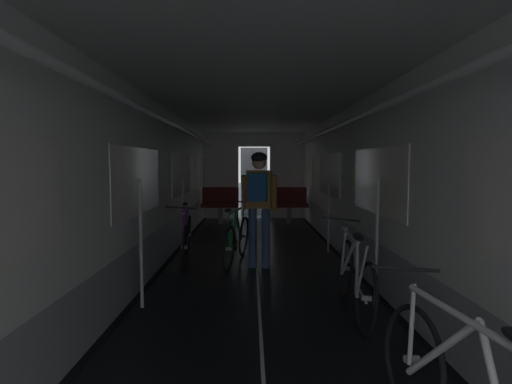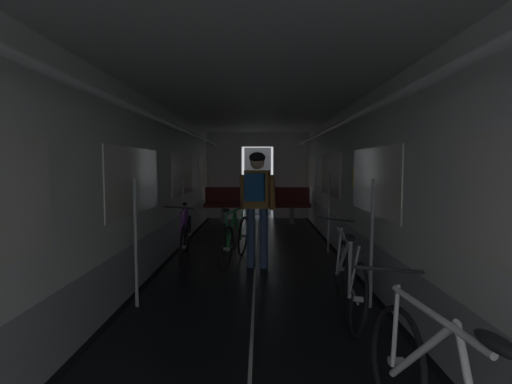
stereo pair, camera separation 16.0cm
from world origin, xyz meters
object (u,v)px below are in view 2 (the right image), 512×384
(bench_seat_far_left, at_px, (223,202))
(bicycle_silver, at_px, (348,278))
(bicycle_purple, at_px, (185,237))
(person_cyclist_aisle, at_px, (257,197))
(bicycle_green_in_aisle, at_px, (235,239))
(bench_seat_far_right, at_px, (291,202))

(bench_seat_far_left, bearing_deg, bicycle_silver, -72.96)
(bicycle_silver, bearing_deg, bicycle_purple, 133.96)
(bicycle_purple, distance_m, person_cyclist_aisle, 1.40)
(bicycle_silver, relative_size, person_cyclist_aisle, 0.98)
(bench_seat_far_left, height_order, bicycle_green_in_aisle, bench_seat_far_left)
(bench_seat_far_left, relative_size, bicycle_silver, 0.58)
(bench_seat_far_left, xyz_separation_m, bench_seat_far_right, (1.80, 0.00, 0.00))
(bench_seat_far_left, xyz_separation_m, bicycle_purple, (-0.22, -3.97, -0.18))
(person_cyclist_aisle, bearing_deg, bicycle_green_in_aisle, 141.82)
(bench_seat_far_right, xyz_separation_m, person_cyclist_aisle, (-0.87, -4.38, 0.50))
(bench_seat_far_right, xyz_separation_m, bicycle_green_in_aisle, (-1.21, -4.10, -0.18))
(person_cyclist_aisle, xyz_separation_m, bicycle_green_in_aisle, (-0.34, 0.27, -0.69))
(person_cyclist_aisle, relative_size, bicycle_green_in_aisle, 1.03)
(bench_seat_far_left, distance_m, bicycle_purple, 3.98)
(bench_seat_far_right, distance_m, person_cyclist_aisle, 4.49)
(bench_seat_far_right, bearing_deg, person_cyclist_aisle, -101.24)
(bench_seat_far_left, relative_size, bench_seat_far_right, 1.00)
(bicycle_purple, height_order, person_cyclist_aisle, person_cyclist_aisle)
(bench_seat_far_left, distance_m, person_cyclist_aisle, 4.50)
(bicycle_silver, xyz_separation_m, person_cyclist_aisle, (-0.96, 1.78, 0.69))
(person_cyclist_aisle, bearing_deg, bicycle_silver, -61.73)
(bicycle_purple, xyz_separation_m, bicycle_green_in_aisle, (0.81, -0.14, 0.00))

